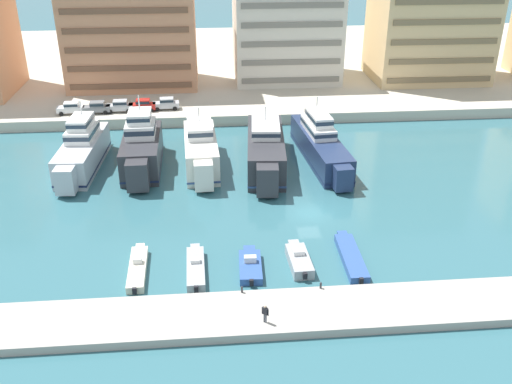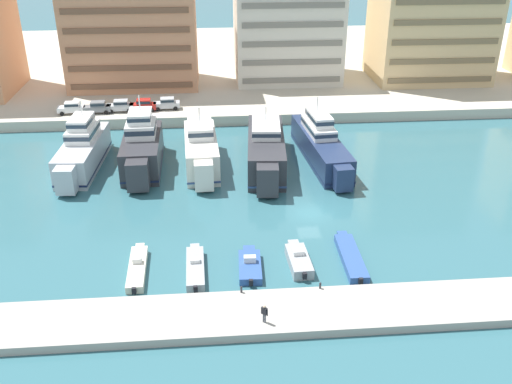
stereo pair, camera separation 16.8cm
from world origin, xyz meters
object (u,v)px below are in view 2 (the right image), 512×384
car_silver_mid_left (120,105)px  pedestrian_near_edge (264,312)px  yacht_charcoal_center_left (266,150)px  motorboat_blue_mid_left (250,266)px  car_white_far_left (72,107)px  yacht_navy_center (321,144)px  motorboat_grey_center_left (299,260)px  yacht_charcoal_left (142,148)px  car_silver_center (167,103)px  yacht_silver_far_left (82,150)px  car_grey_left (98,107)px  yacht_ivory_mid_left (201,150)px  motorboat_cream_far_left (137,268)px  motorboat_grey_left (195,267)px  motorboat_blue_center (351,257)px  car_red_center_left (143,105)px

car_silver_mid_left → pedestrian_near_edge: 53.41m
yacht_charcoal_center_left → motorboat_blue_mid_left: yacht_charcoal_center_left is taller
pedestrian_near_edge → car_white_far_left: bearing=116.2°
yacht_navy_center → motorboat_grey_center_left: 25.25m
yacht_charcoal_left → car_silver_center: (2.10, 18.48, -0.05)m
motorboat_grey_center_left → car_white_far_left: car_white_far_left is taller
yacht_charcoal_left → car_white_far_left: 21.45m
yacht_silver_far_left → car_grey_left: bearing=92.7°
yacht_ivory_mid_left → motorboat_cream_far_left: yacht_ivory_mid_left is taller
motorboat_grey_left → yacht_charcoal_left: bearing=106.0°
motorboat_grey_center_left → motorboat_blue_center: (5.04, 0.35, -0.17)m
yacht_silver_far_left → yacht_ivory_mid_left: bearing=-3.8°
car_white_far_left → car_silver_mid_left: 7.31m
car_white_far_left → car_silver_center: same height
motorboat_grey_left → pedestrian_near_edge: 10.31m
motorboat_cream_far_left → pedestrian_near_edge: 14.18m
motorboat_cream_far_left → car_silver_center: (0.51, 42.03, 2.22)m
yacht_ivory_mid_left → motorboat_blue_center: yacht_ivory_mid_left is taller
yacht_charcoal_center_left → motorboat_cream_far_left: (-14.12, -22.67, -1.90)m
yacht_ivory_mid_left → car_red_center_left: bearing=116.1°
yacht_silver_far_left → car_white_far_left: size_ratio=4.06×
yacht_navy_center → motorboat_blue_center: bearing=-93.7°
yacht_silver_far_left → yacht_navy_center: size_ratio=0.83×
yacht_ivory_mid_left → motorboat_grey_left: 23.75m
car_grey_left → car_silver_mid_left: (3.42, 0.38, 0.00)m
motorboat_grey_left → motorboat_blue_mid_left: bearing=-0.9°
car_grey_left → pedestrian_near_edge: size_ratio=2.54×
yacht_ivory_mid_left → pedestrian_near_edge: size_ratio=9.79×
car_silver_center → motorboat_blue_center: bearing=-65.1°
yacht_navy_center → motorboat_blue_center: size_ratio=2.37×
yacht_silver_far_left → car_silver_mid_left: size_ratio=4.11×
yacht_charcoal_center_left → car_white_far_left: 33.53m
car_white_far_left → car_grey_left: same height
yacht_charcoal_left → motorboat_grey_center_left: size_ratio=2.61×
motorboat_grey_center_left → car_grey_left: (-24.88, 41.26, 2.07)m
motorboat_blue_mid_left → motorboat_cream_far_left: bearing=177.0°
motorboat_blue_center → car_white_far_left: size_ratio=2.05×
yacht_charcoal_left → car_grey_left: bearing=115.5°
yacht_navy_center → motorboat_grey_left: (-16.18, -24.59, -1.79)m
motorboat_blue_mid_left → pedestrian_near_edge: 8.63m
motorboat_blue_mid_left → car_red_center_left: car_red_center_left is taller
car_white_far_left → car_red_center_left: (10.75, 0.45, 0.00)m
motorboat_blue_mid_left → motorboat_grey_center_left: bearing=4.3°
motorboat_grey_left → car_silver_mid_left: car_silver_mid_left is taller
motorboat_blue_mid_left → car_grey_left: (-20.30, 41.60, 2.21)m
car_white_far_left → car_silver_center: bearing=3.5°
car_white_far_left → yacht_ivory_mid_left: bearing=-42.3°
motorboat_grey_left → car_white_far_left: (-19.16, 41.59, 2.19)m
yacht_charcoal_center_left → pedestrian_near_edge: yacht_charcoal_center_left is taller
yacht_silver_far_left → motorboat_grey_left: size_ratio=2.33×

